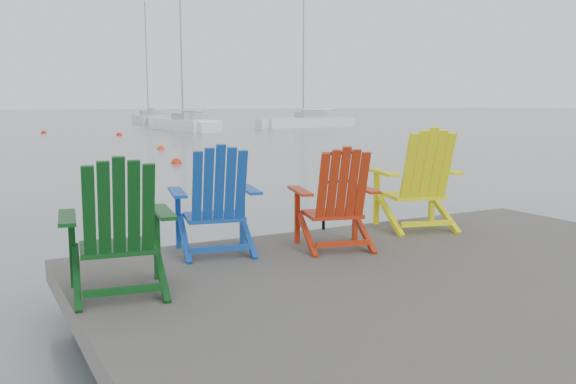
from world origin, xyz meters
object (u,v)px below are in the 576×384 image
chair_red (336,198)px  buoy_d (44,133)px  sailboat_far (307,123)px  handrail (340,182)px  buoy_a (177,163)px  buoy_c (119,136)px  sailboat_near (185,125)px  sailboat_mid (149,120)px  chair_yellow (419,179)px  chair_green (118,227)px  buoy_b (161,149)px  chair_blue (216,200)px

chair_red → buoy_d: bearing=102.7°
chair_red → sailboat_far: bearing=75.4°
handrail → sailboat_far: (21.01, 36.97, -0.69)m
handrail → buoy_a: 13.54m
buoy_c → buoy_d: buoy_d is taller
sailboat_near → handrail: bearing=-109.5°
sailboat_mid → buoy_c: 22.62m
chair_yellow → buoy_d: (0.23, 37.34, -1.08)m
sailboat_near → buoy_d: 9.62m
buoy_d → chair_green: bearing=-95.8°
sailboat_mid → sailboat_far: size_ratio=1.12×
buoy_a → buoy_d: bearing=93.3°
buoy_c → handrail: bearing=-98.4°
buoy_a → buoy_b: size_ratio=1.11×
sailboat_near → chair_blue: bearing=-111.8°
chair_yellow → sailboat_near: sailboat_near is taller
chair_yellow → buoy_a: (1.57, 13.79, -1.08)m
chair_red → buoy_c: size_ratio=2.81×
buoy_c → sailboat_near: bearing=40.0°
sailboat_mid → sailboat_near: bearing=-89.4°
sailboat_near → chair_green: bearing=-112.9°
chair_blue → chair_green: bearing=-130.8°
chair_yellow → buoy_b: size_ratio=3.66×
sailboat_mid → buoy_b: 34.41m
buoy_c → chair_yellow: bearing=-97.0°
chair_red → sailboat_mid: (13.08, 53.79, -0.66)m
sailboat_far → chair_yellow: bearing=148.9°
handrail → sailboat_near: sailboat_near is taller
chair_red → buoy_b: chair_red is taller
sailboat_near → buoy_a: (-8.27, -23.35, -0.36)m
chair_blue → buoy_c: bearing=90.7°
chair_blue → buoy_c: size_ratio=2.90×
buoy_a → buoy_d: size_ratio=0.94×
handrail → buoy_a: bearing=80.1°
chair_yellow → buoy_c: bearing=98.3°
sailboat_near → sailboat_mid: sailboat_mid is taller
buoy_a → buoy_c: bearing=82.7°
buoy_d → chair_yellow: bearing=-90.3°
chair_green → buoy_b: size_ratio=3.34×
chair_blue → buoy_d: 37.45m
chair_red → chair_yellow: size_ratio=0.88×
chair_red → buoy_d: chair_red is taller
buoy_b → sailboat_mid: bearing=75.2°
chair_blue → buoy_c: 32.83m
chair_blue → buoy_a: bearing=85.5°
chair_green → buoy_b: 22.04m
sailboat_near → buoy_c: (-5.91, -4.95, -0.36)m
buoy_b → buoy_c: (0.99, 12.03, 0.00)m
chair_green → buoy_c: 33.91m
sailboat_far → buoy_d: sailboat_far is taller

